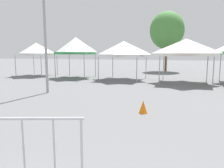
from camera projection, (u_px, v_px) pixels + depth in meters
canopy_tent_far_right at (36, 49)px, 20.19m from camera, size 3.00×3.00×3.13m
canopy_tent_center at (76, 46)px, 18.53m from camera, size 2.94×2.94×3.53m
canopy_tent_behind_left at (123, 49)px, 17.16m from camera, size 3.43×3.43×3.12m
canopy_tent_right_of_center at (186, 47)px, 15.09m from camera, size 3.51×3.51×3.18m
light_pole_opposite_side at (44, 7)px, 10.94m from camera, size 0.36×0.36×7.92m
tree_behind_tents_right at (167, 30)px, 24.96m from camera, size 4.00×4.00×7.04m
crowd_barrier_near_person at (23, 135)px, 3.59m from camera, size 2.00×0.73×1.08m
traffic_cone_lot_center at (143, 107)px, 7.59m from camera, size 0.32×0.32×0.46m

